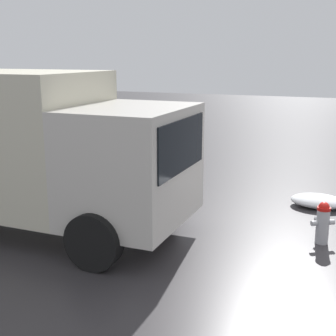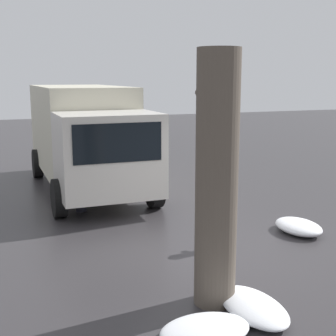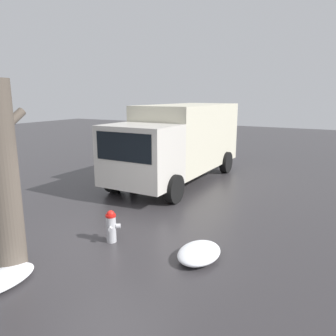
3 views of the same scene
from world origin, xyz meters
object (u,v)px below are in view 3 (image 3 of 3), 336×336
at_px(fire_hydrant, 111,226).
at_px(pedestrian, 133,166).
at_px(tree_trunk, 2,178).
at_px(delivery_truck, 181,139).

distance_m(fire_hydrant, pedestrian, 3.93).
bearing_deg(tree_trunk, pedestrian, 9.18).
bearing_deg(delivery_truck, fire_hydrant, 102.04).
bearing_deg(tree_trunk, fire_hydrant, -27.11).
bearing_deg(tree_trunk, delivery_truck, 1.83).
bearing_deg(delivery_truck, tree_trunk, 92.24).
bearing_deg(fire_hydrant, pedestrian, 85.00).
bearing_deg(fire_hydrant, tree_trunk, -149.74).
xyz_separation_m(delivery_truck, pedestrian, (-2.34, 0.61, -0.66)).
height_order(delivery_truck, pedestrian, delivery_truck).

